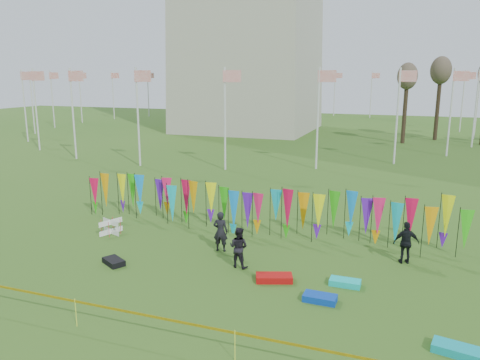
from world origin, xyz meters
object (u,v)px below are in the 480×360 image
(person_right, at_px, (406,243))
(kite_bag_blue, at_px, (320,298))
(person_mid, at_px, (239,247))
(person_left, at_px, (221,231))
(kite_bag_teal, at_px, (456,350))
(kite_bag_turquoise, at_px, (345,282))
(kite_bag_black, at_px, (114,262))
(box_kite, at_px, (111,227))
(kite_bag_red, at_px, (274,278))

(person_right, relative_size, kite_bag_blue, 1.58)
(person_right, bearing_deg, kite_bag_blue, 42.95)
(person_mid, height_order, person_right, person_right)
(person_left, height_order, kite_bag_teal, person_left)
(kite_bag_turquoise, bearing_deg, kite_bag_black, -172.14)
(kite_bag_black, height_order, kite_bag_teal, kite_bag_teal)
(box_kite, relative_size, person_right, 0.42)
(kite_bag_red, distance_m, kite_bag_black, 6.48)
(kite_bag_red, relative_size, kite_bag_teal, 1.08)
(person_mid, xyz_separation_m, kite_bag_turquoise, (4.17, -0.25, -0.71))
(person_left, height_order, person_right, person_left)
(person_left, bearing_deg, kite_bag_turquoise, 157.57)
(person_left, relative_size, kite_bag_teal, 1.44)
(person_left, height_order, kite_bag_turquoise, person_left)
(kite_bag_teal, bearing_deg, box_kite, 160.88)
(kite_bag_red, xyz_separation_m, kite_bag_teal, (5.91, -2.72, -0.00))
(person_right, bearing_deg, kite_bag_turquoise, 39.14)
(box_kite, height_order, kite_bag_black, box_kite)
(person_right, relative_size, kite_bag_turquoise, 1.59)
(box_kite, bearing_deg, person_right, 4.68)
(kite_bag_blue, distance_m, kite_bag_red, 2.12)
(person_mid, height_order, kite_bag_turquoise, person_mid)
(person_left, distance_m, kite_bag_blue, 5.83)
(kite_bag_turquoise, bearing_deg, kite_bag_blue, -112.22)
(box_kite, relative_size, person_mid, 0.44)
(kite_bag_teal, bearing_deg, kite_bag_turquoise, 136.41)
(kite_bag_turquoise, bearing_deg, person_left, 163.83)
(person_right, relative_size, kite_bag_black, 1.77)
(kite_bag_blue, xyz_separation_m, kite_bag_teal, (4.03, -1.73, 0.00))
(kite_bag_blue, height_order, kite_bag_red, kite_bag_red)
(box_kite, distance_m, person_right, 13.24)
(kite_bag_blue, bearing_deg, kite_bag_black, 178.03)
(person_left, relative_size, kite_bag_turquoise, 1.61)
(kite_bag_turquoise, xyz_separation_m, kite_bag_red, (-2.49, -0.53, 0.01))
(kite_bag_black, bearing_deg, kite_bag_turquoise, 7.86)
(kite_bag_teal, bearing_deg, person_mid, 155.24)
(kite_bag_red, relative_size, kite_bag_black, 1.36)
(kite_bag_red, bearing_deg, kite_bag_black, -173.77)
(kite_bag_black, bearing_deg, kite_bag_blue, -1.97)
(kite_bag_red, bearing_deg, person_left, 144.68)
(person_mid, distance_m, kite_bag_blue, 4.02)
(box_kite, distance_m, kite_bag_blue, 11.11)
(person_right, distance_m, kite_bag_black, 11.69)
(kite_bag_turquoise, relative_size, kite_bag_teal, 0.89)
(person_right, xyz_separation_m, kite_bag_black, (-10.91, -4.14, -0.75))
(kite_bag_blue, xyz_separation_m, kite_bag_black, (-8.32, 0.29, -0.00))
(box_kite, xyz_separation_m, person_mid, (7.04, -1.57, 0.45))
(kite_bag_blue, distance_m, kite_bag_teal, 4.39)
(person_mid, bearing_deg, person_left, -38.16)
(person_mid, relative_size, kite_bag_red, 1.23)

